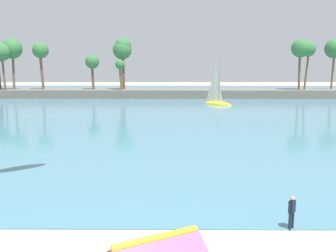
# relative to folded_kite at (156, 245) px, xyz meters

# --- Properties ---
(sea) EXTENTS (220.00, 104.51, 0.06)m
(sea) POSITION_rel_folded_kite_xyz_m (-1.68, 55.21, -0.74)
(sea) COLOR teal
(sea) RESTS_ON ground
(palm_headland) EXTENTS (90.88, 6.67, 12.73)m
(palm_headland) POSITION_rel_folded_kite_xyz_m (-4.03, 67.57, 3.42)
(palm_headland) COLOR slate
(palm_headland) RESTS_ON ground
(folded_kite) EXTENTS (4.56, 4.02, 1.14)m
(folded_kite) POSITION_rel_folded_kite_xyz_m (0.00, 0.00, 0.00)
(folded_kite) COLOR #EA5693
(folded_kite) RESTS_ON ground
(person_at_waterline) EXTENTS (0.43, 0.40, 1.67)m
(person_at_waterline) POSITION_rel_folded_kite_xyz_m (6.28, 3.08, 0.12)
(person_at_waterline) COLOR #141E33
(person_at_waterline) RESTS_ON ground
(sailboat_near_shore) EXTENTS (5.57, 5.47, 8.71)m
(sailboat_near_shore) POSITION_rel_folded_kite_xyz_m (9.06, 54.49, 0.08)
(sailboat_near_shore) COLOR yellow
(sailboat_near_shore) RESTS_ON sea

